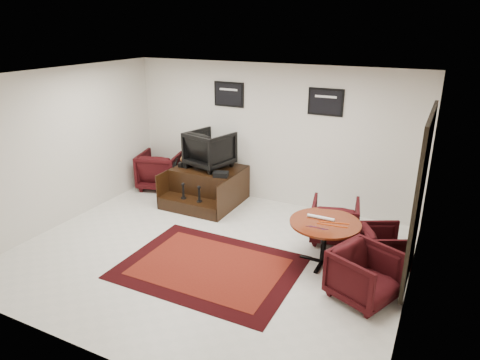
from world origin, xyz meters
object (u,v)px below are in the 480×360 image
Objects in this scene: table_chair_corner at (365,273)px; armchair_side at (161,168)px; shine_chair at (210,147)px; shine_podium at (207,186)px; table_chair_back at (335,219)px; meeting_table at (325,227)px; table_chair_window at (383,245)px.

armchair_side is at bearing 89.76° from table_chair_corner.
shine_chair is 4.23m from table_chair_corner.
table_chair_corner reaches higher than shine_podium.
armchair_side reaches higher than table_chair_corner.
shine_chair is 2.96m from table_chair_back.
meeting_table is 1.02m from table_chair_corner.
table_chair_window is 0.99m from table_chair_corner.
table_chair_corner is at bearing 163.86° from shine_chair.
shine_chair is 1.21× the size of table_chair_window.
table_chair_corner is at bearing 140.21° from armchair_side.
armchair_side is (-1.34, 0.23, 0.12)m from shine_podium.
table_chair_corner is at bearing -41.43° from meeting_table.
armchair_side is at bearing 170.40° from shine_podium.
shine_chair is at bearing 90.00° from shine_podium.
meeting_table is (2.84, -1.46, -0.51)m from shine_chair.
shine_podium is 3.81m from table_chair_window.
table_chair_corner is (0.79, -1.48, 0.00)m from table_chair_back.
shine_podium is at bearing 154.70° from armchair_side.
table_chair_window is (3.68, -1.00, 0.02)m from shine_podium.
table_chair_window is at bearing 138.17° from table_chair_back.
table_chair_back is at bearing 92.93° from meeting_table.
armchair_side reaches higher than table_chair_back.
shine_chair is at bearing -25.27° from table_chair_back.
table_chair_corner reaches higher than table_chair_back.
table_chair_back reaches higher than meeting_table.
meeting_table is at bearing 72.42° from table_chair_corner.
table_chair_corner is (3.59, -2.12, -0.73)m from shine_chair.
shine_podium is 1.33× the size of meeting_table.
shine_chair is 1.51m from armchair_side.
meeting_table is at bearing 167.21° from shine_chair.
armchair_side is (-1.34, 0.08, -0.68)m from shine_chair.
shine_podium is at bearing 47.80° from table_chair_window.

